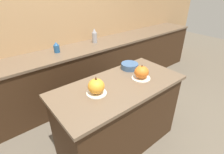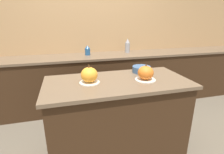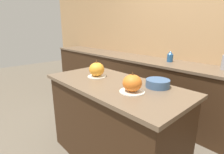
# 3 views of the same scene
# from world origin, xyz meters

# --- Properties ---
(wall_back) EXTENTS (8.00, 0.06, 2.50)m
(wall_back) POSITION_xyz_m (0.00, 1.56, 1.25)
(wall_back) COLOR tan
(wall_back) RESTS_ON ground_plane
(kitchen_island) EXTENTS (1.48, 0.71, 0.89)m
(kitchen_island) POSITION_xyz_m (0.00, 0.00, 0.45)
(kitchen_island) COLOR #382314
(kitchen_island) RESTS_ON ground_plane
(back_counter) EXTENTS (6.00, 0.60, 0.91)m
(back_counter) POSITION_xyz_m (0.00, 1.23, 0.46)
(back_counter) COLOR #382314
(back_counter) RESTS_ON ground_plane
(pumpkin_cake_left) EXTENTS (0.20, 0.20, 0.19)m
(pumpkin_cake_left) POSITION_xyz_m (-0.29, 0.02, 0.97)
(pumpkin_cake_left) COLOR silver
(pumpkin_cake_left) RESTS_ON kitchen_island
(pumpkin_cake_right) EXTENTS (0.21, 0.21, 0.18)m
(pumpkin_cake_right) POSITION_xyz_m (0.28, -0.05, 0.97)
(pumpkin_cake_right) COLOR silver
(pumpkin_cake_right) RESTS_ON kitchen_island
(bottle_short) EXTENTS (0.09, 0.09, 0.16)m
(bottle_short) POSITION_xyz_m (-0.14, 1.29, 0.99)
(bottle_short) COLOR #235184
(bottle_short) RESTS_ON back_counter
(mixing_bowl) EXTENTS (0.21, 0.21, 0.07)m
(mixing_bowl) POSITION_xyz_m (0.36, 0.21, 0.93)
(mixing_bowl) COLOR #3D5B84
(mixing_bowl) RESTS_ON kitchen_island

